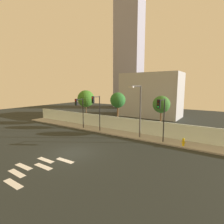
% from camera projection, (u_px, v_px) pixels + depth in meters
% --- Properties ---
extents(ground_plane, '(80.00, 80.00, 0.00)m').
position_uv_depth(ground_plane, '(72.00, 153.00, 16.30)').
color(ground_plane, black).
extents(sidewalk, '(36.00, 2.40, 0.15)m').
position_uv_depth(sidewalk, '(118.00, 133.00, 23.02)').
color(sidewalk, '#999999').
rests_on(sidewalk, ground).
extents(perimeter_wall, '(36.00, 0.18, 1.80)m').
position_uv_depth(perimeter_wall, '(123.00, 124.00, 23.94)').
color(perimeter_wall, silver).
rests_on(perimeter_wall, sidewalk).
extents(crosswalk_marking, '(3.61, 4.73, 0.01)m').
position_uv_depth(crosswalk_marking, '(36.00, 168.00, 13.30)').
color(crosswalk_marking, silver).
rests_on(crosswalk_marking, ground).
extents(traffic_light_left, '(0.35, 1.53, 4.33)m').
position_uv_depth(traffic_light_left, '(79.00, 107.00, 24.57)').
color(traffic_light_left, black).
rests_on(traffic_light_left, sidewalk).
extents(traffic_light_center, '(0.42, 1.61, 4.71)m').
position_uv_depth(traffic_light_center, '(161.00, 111.00, 18.06)').
color(traffic_light_center, black).
rests_on(traffic_light_center, sidewalk).
extents(traffic_light_right, '(0.40, 1.43, 4.77)m').
position_uv_depth(traffic_light_right, '(96.00, 106.00, 22.95)').
color(traffic_light_right, black).
rests_on(traffic_light_right, sidewalk).
extents(street_lamp_curbside, '(0.66, 2.09, 6.10)m').
position_uv_depth(street_lamp_curbside, '(139.00, 107.00, 20.10)').
color(street_lamp_curbside, '#4C4C51').
rests_on(street_lamp_curbside, sidewalk).
extents(fire_hydrant, '(0.44, 0.26, 0.81)m').
position_uv_depth(fire_hydrant, '(183.00, 142.00, 17.74)').
color(fire_hydrant, gold).
rests_on(fire_hydrant, sidewalk).
extents(roadside_tree_leftmost, '(2.77, 2.77, 5.56)m').
position_uv_depth(roadside_tree_leftmost, '(86.00, 99.00, 28.80)').
color(roadside_tree_leftmost, brown).
rests_on(roadside_tree_leftmost, ground).
extents(roadside_tree_midleft, '(2.24, 2.24, 5.33)m').
position_uv_depth(roadside_tree_midleft, '(118.00, 100.00, 25.37)').
color(roadside_tree_midleft, brown).
rests_on(roadside_tree_midleft, ground).
extents(roadside_tree_midright, '(2.17, 2.17, 5.03)m').
position_uv_depth(roadside_tree_midright, '(161.00, 105.00, 21.86)').
color(roadside_tree_midright, brown).
rests_on(roadside_tree_midright, ground).
extents(low_building_distant, '(11.85, 6.00, 8.86)m').
position_uv_depth(low_building_distant, '(151.00, 95.00, 35.88)').
color(low_building_distant, '#A4A4A4').
rests_on(low_building_distant, ground).
extents(tower_on_skyline, '(7.68, 5.00, 30.70)m').
position_uv_depth(tower_on_skyline, '(129.00, 55.00, 50.69)').
color(tower_on_skyline, gray).
rests_on(tower_on_skyline, ground).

